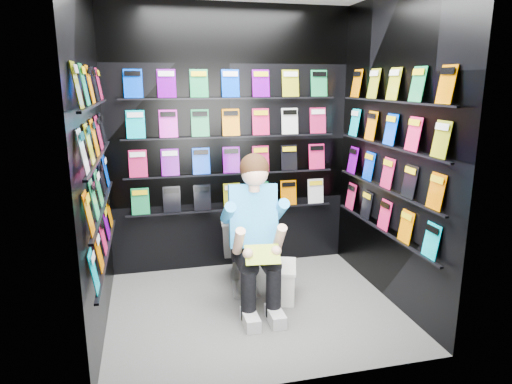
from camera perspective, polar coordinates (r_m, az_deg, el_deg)
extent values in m
plane|color=#62625F|center=(4.00, -0.24, -14.38)|extent=(2.40, 2.40, 0.00)
cube|color=black|center=(4.54, -3.19, 6.32)|extent=(2.40, 0.04, 2.60)
cube|color=black|center=(2.63, 4.78, 0.86)|extent=(2.40, 0.04, 2.60)
cube|color=black|center=(3.50, -19.77, 3.32)|extent=(0.04, 2.00, 2.60)
cube|color=black|center=(4.02, 16.68, 4.80)|extent=(0.04, 2.00, 2.60)
imported|color=white|center=(4.29, -1.64, -6.98)|extent=(0.51, 0.79, 0.73)
cube|color=silver|center=(4.13, 3.37, -11.27)|extent=(0.31, 0.42, 0.28)
cube|color=silver|center=(4.07, 3.40, -9.30)|extent=(0.34, 0.44, 0.03)
cube|color=green|center=(3.55, 0.81, -7.82)|extent=(0.29, 0.19, 0.11)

